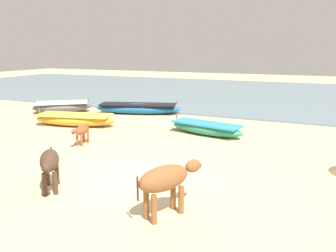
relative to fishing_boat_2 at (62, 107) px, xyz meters
The scene contains 9 objects.
ground 10.81m from the fishing_boat_2, 38.81° to the right, with size 80.00×80.00×0.00m, color #CCB789.
sea_water 14.63m from the fishing_boat_2, 54.87° to the left, with size 60.00×20.00×0.08m, color slate.
fishing_boat_2 is the anchor object (origin of this frame).
fishing_boat_4 4.17m from the fishing_boat_2, 18.06° to the left, with size 4.65×2.37×0.74m.
fishing_boat_5 8.73m from the fishing_boat_2, 10.02° to the right, with size 3.29×1.64×0.67m.
fishing_boat_6 3.61m from the fishing_boat_2, 40.62° to the right, with size 3.87×1.86×0.73m.
cow_adult_brown 12.85m from the fishing_boat_2, 40.15° to the right, with size 1.06×1.56×1.08m.
calf_far_rust 6.85m from the fishing_boat_2, 43.57° to the right, with size 0.42×1.10×0.71m.
cow_second_adult_dark 10.69m from the fishing_boat_2, 50.67° to the right, with size 1.15×1.33×0.98m.
Camera 1 is at (3.93, -7.26, 3.33)m, focal length 35.60 mm.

